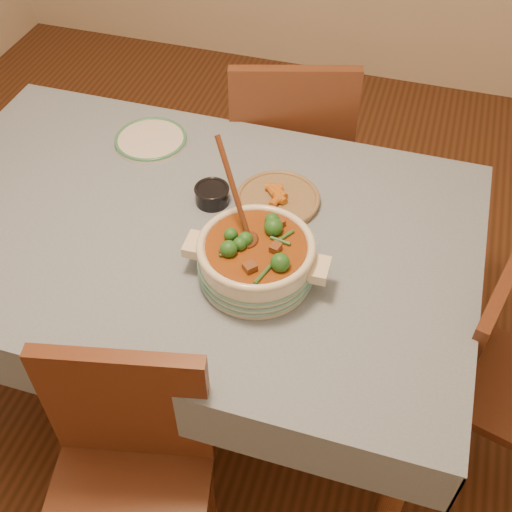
{
  "coord_description": "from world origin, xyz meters",
  "views": [
    {
      "loc": [
        0.59,
        -1.22,
        2.05
      ],
      "look_at": [
        0.26,
        -0.15,
        0.86
      ],
      "focal_mm": 45.0,
      "sensor_mm": 36.0,
      "label": 1
    }
  ],
  "objects_px": {
    "chair_far": "(290,149)",
    "chair_right": "(504,373)",
    "chair_near": "(128,477)",
    "dining_table": "(189,248)",
    "stew_casserole": "(256,256)",
    "condiment_bowl": "(212,194)",
    "fried_plate": "(278,198)",
    "white_plate": "(151,140)"
  },
  "relations": [
    {
      "from": "chair_far",
      "to": "chair_right",
      "type": "xyz_separation_m",
      "value": [
        0.85,
        -0.74,
        -0.09
      ]
    },
    {
      "from": "chair_near",
      "to": "chair_right",
      "type": "height_order",
      "value": "chair_near"
    },
    {
      "from": "dining_table",
      "to": "chair_right",
      "type": "relative_size",
      "value": 2.11
    },
    {
      "from": "chair_far",
      "to": "stew_casserole",
      "type": "bearing_deg",
      "value": 81.57
    },
    {
      "from": "chair_far",
      "to": "chair_right",
      "type": "relative_size",
      "value": 1.2
    },
    {
      "from": "stew_casserole",
      "to": "condiment_bowl",
      "type": "bearing_deg",
      "value": 130.52
    },
    {
      "from": "fried_plate",
      "to": "condiment_bowl",
      "type": "bearing_deg",
      "value": -163.88
    },
    {
      "from": "stew_casserole",
      "to": "white_plate",
      "type": "height_order",
      "value": "stew_casserole"
    },
    {
      "from": "dining_table",
      "to": "chair_near",
      "type": "distance_m",
      "value": 0.67
    },
    {
      "from": "stew_casserole",
      "to": "condiment_bowl",
      "type": "distance_m",
      "value": 0.33
    },
    {
      "from": "fried_plate",
      "to": "chair_far",
      "type": "distance_m",
      "value": 0.6
    },
    {
      "from": "dining_table",
      "to": "chair_right",
      "type": "xyz_separation_m",
      "value": [
        0.98,
        -0.02,
        -0.21
      ]
    },
    {
      "from": "stew_casserole",
      "to": "fried_plate",
      "type": "height_order",
      "value": "stew_casserole"
    },
    {
      "from": "dining_table",
      "to": "fried_plate",
      "type": "xyz_separation_m",
      "value": [
        0.23,
        0.18,
        0.11
      ]
    },
    {
      "from": "stew_casserole",
      "to": "chair_near",
      "type": "xyz_separation_m",
      "value": [
        -0.18,
        -0.52,
        -0.34
      ]
    },
    {
      "from": "dining_table",
      "to": "stew_casserole",
      "type": "bearing_deg",
      "value": -27.03
    },
    {
      "from": "fried_plate",
      "to": "chair_far",
      "type": "height_order",
      "value": "chair_far"
    },
    {
      "from": "stew_casserole",
      "to": "fried_plate",
      "type": "relative_size",
      "value": 1.18
    },
    {
      "from": "chair_near",
      "to": "chair_right",
      "type": "relative_size",
      "value": 1.1
    },
    {
      "from": "chair_far",
      "to": "dining_table",
      "type": "bearing_deg",
      "value": 63.28
    },
    {
      "from": "white_plate",
      "to": "condiment_bowl",
      "type": "distance_m",
      "value": 0.37
    },
    {
      "from": "condiment_bowl",
      "to": "fried_plate",
      "type": "relative_size",
      "value": 0.39
    },
    {
      "from": "condiment_bowl",
      "to": "chair_near",
      "type": "height_order",
      "value": "chair_near"
    },
    {
      "from": "chair_far",
      "to": "chair_right",
      "type": "bearing_deg",
      "value": 122.34
    },
    {
      "from": "fried_plate",
      "to": "white_plate",
      "type": "bearing_deg",
      "value": 161.35
    },
    {
      "from": "stew_casserole",
      "to": "condiment_bowl",
      "type": "xyz_separation_m",
      "value": [
        -0.21,
        0.25,
        -0.05
      ]
    },
    {
      "from": "white_plate",
      "to": "condiment_bowl",
      "type": "relative_size",
      "value": 1.99
    },
    {
      "from": "condiment_bowl",
      "to": "chair_right",
      "type": "xyz_separation_m",
      "value": [
        0.94,
        -0.14,
        -0.34
      ]
    },
    {
      "from": "chair_near",
      "to": "fried_plate",
      "type": "bearing_deg",
      "value": 67.14
    },
    {
      "from": "chair_right",
      "to": "chair_near",
      "type": "bearing_deg",
      "value": 139.56
    },
    {
      "from": "dining_table",
      "to": "chair_far",
      "type": "bearing_deg",
      "value": 79.92
    },
    {
      "from": "dining_table",
      "to": "stew_casserole",
      "type": "distance_m",
      "value": 0.33
    },
    {
      "from": "white_plate",
      "to": "condiment_bowl",
      "type": "bearing_deg",
      "value": -36.52
    },
    {
      "from": "stew_casserole",
      "to": "fried_plate",
      "type": "distance_m",
      "value": 0.31
    },
    {
      "from": "dining_table",
      "to": "chair_far",
      "type": "relative_size",
      "value": 1.77
    },
    {
      "from": "chair_right",
      "to": "dining_table",
      "type": "bearing_deg",
      "value": 103.61
    },
    {
      "from": "chair_far",
      "to": "chair_near",
      "type": "distance_m",
      "value": 1.37
    },
    {
      "from": "condiment_bowl",
      "to": "chair_near",
      "type": "bearing_deg",
      "value": -87.37
    },
    {
      "from": "stew_casserole",
      "to": "chair_near",
      "type": "height_order",
      "value": "stew_casserole"
    },
    {
      "from": "dining_table",
      "to": "fried_plate",
      "type": "height_order",
      "value": "fried_plate"
    },
    {
      "from": "chair_far",
      "to": "chair_near",
      "type": "bearing_deg",
      "value": 71.06
    },
    {
      "from": "fried_plate",
      "to": "chair_right",
      "type": "height_order",
      "value": "fried_plate"
    }
  ]
}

